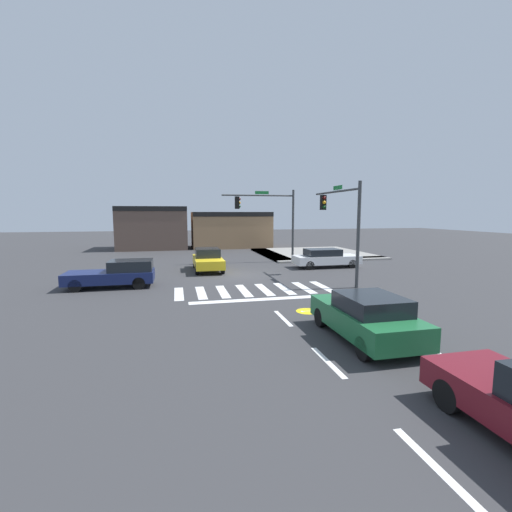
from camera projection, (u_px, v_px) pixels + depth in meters
The scene contains 12 objects.
ground_plane at pixel (239, 275), 22.39m from camera, with size 120.00×120.00×0.00m, color #353538.
crosswalk_near at pixel (254, 290), 18.03m from camera, with size 8.02×2.90×0.01m.
lane_markings at pixel (341, 339), 11.00m from camera, with size 6.80×20.25×0.01m.
bike_detector_marking at pixel (308, 311), 14.14m from camera, with size 0.95×0.95×0.01m.
curb_corner_northeast at pixel (309, 254), 33.37m from camera, with size 10.00×10.60×0.15m.
storefront_row at pixel (191, 228), 39.78m from camera, with size 16.80×5.99×4.65m.
traffic_signal_northeast at pixel (268, 212), 27.71m from camera, with size 5.86×0.32×5.78m.
traffic_signal_southeast at pixel (341, 213), 20.16m from camera, with size 0.32×5.77×5.59m.
car_yellow at pixel (208, 259), 24.17m from camera, with size 1.85×4.50×1.51m.
car_white at pixel (325, 258), 25.51m from camera, with size 4.77×1.84×1.36m.
car_navy at pixel (116, 274), 18.65m from camera, with size 4.47×1.87×1.44m.
car_green at pixel (366, 316), 10.86m from camera, with size 1.89×4.27×1.48m.
Camera 1 is at (-3.86, -21.76, 3.94)m, focal length 24.59 mm.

